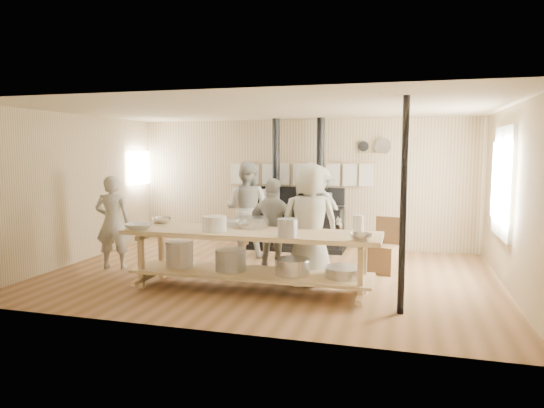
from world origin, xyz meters
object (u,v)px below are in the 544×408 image
object	(u,v)px
prep_table	(250,254)
chair	(384,256)
cook_left	(247,209)
cook_right	(274,229)
stove	(297,223)
cook_far_left	(113,222)
cook_by_window	(319,210)
cook_center	(309,224)
roasting_pan	(239,223)

from	to	relation	value
prep_table	chair	world-z (taller)	chair
cook_left	cook_right	world-z (taller)	cook_left
stove	cook_far_left	world-z (taller)	stove
prep_table	cook_by_window	size ratio (longest dim) A/B	2.18
chair	stove	bearing A→B (deg)	158.82
cook_left	cook_by_window	xyz separation A→B (m)	(1.24, 0.69, -0.06)
cook_center	cook_right	xyz separation A→B (m)	(-0.57, 0.12, -0.12)
prep_table	cook_right	bearing A→B (deg)	75.61
cook_center	cook_right	size ratio (longest dim) A/B	1.16
prep_table	chair	size ratio (longest dim) A/B	4.04
cook_left	stove	bearing A→B (deg)	-130.00
prep_table	cook_right	distance (m)	0.72
cook_far_left	cook_right	distance (m)	2.77
prep_table	chair	distance (m)	2.37
cook_by_window	roasting_pan	xyz separation A→B (m)	(-0.75, -2.52, 0.07)
cook_right	chair	world-z (taller)	cook_right
prep_table	cook_by_window	world-z (taller)	cook_by_window
stove	cook_right	bearing A→B (deg)	-86.05
cook_left	roasting_pan	world-z (taller)	cook_left
roasting_pan	cook_by_window	bearing A→B (deg)	73.36
stove	roasting_pan	world-z (taller)	stove
stove	prep_table	size ratio (longest dim) A/B	0.72
cook_left	cook_far_left	bearing A→B (deg)	42.16
stove	cook_by_window	bearing A→B (deg)	-19.68
stove	cook_by_window	world-z (taller)	stove
cook_right	stove	bearing A→B (deg)	-77.73
cook_far_left	cook_center	size ratio (longest dim) A/B	0.87
cook_left	cook_center	world-z (taller)	cook_center
cook_far_left	cook_left	xyz separation A→B (m)	(1.83, 1.54, 0.10)
prep_table	cook_left	xyz separation A→B (m)	(-0.77, 2.16, 0.36)
chair	cook_far_left	bearing A→B (deg)	-149.52
prep_table	cook_center	world-z (taller)	cook_center
cook_far_left	roasting_pan	distance (m)	2.34
cook_left	cook_right	distance (m)	1.79
prep_table	cook_left	distance (m)	2.33
cook_center	stove	bearing A→B (deg)	-96.22
prep_table	cook_right	size ratio (longest dim) A/B	2.32
stove	cook_by_window	xyz separation A→B (m)	(0.47, -0.17, 0.31)
stove	cook_by_window	size ratio (longest dim) A/B	1.57
stove	cook_far_left	xyz separation A→B (m)	(-2.61, -2.39, 0.26)
cook_left	chair	distance (m)	2.68
cook_center	chair	distance (m)	1.59
stove	chair	bearing A→B (deg)	-39.66
cook_far_left	cook_left	world-z (taller)	cook_left
cook_far_left	cook_by_window	size ratio (longest dim) A/B	0.94
chair	cook_right	bearing A→B (deg)	-132.08
prep_table	cook_left	bearing A→B (deg)	109.55
roasting_pan	stove	bearing A→B (deg)	83.95
stove	roasting_pan	size ratio (longest dim) A/B	6.37
cook_by_window	roasting_pan	bearing A→B (deg)	-83.14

